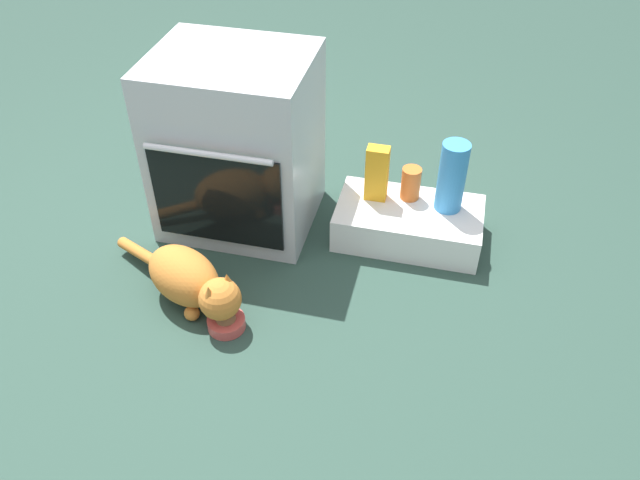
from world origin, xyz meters
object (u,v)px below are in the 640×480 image
(pantry_cabinet, at_px, (408,223))
(sauce_jar, at_px, (411,183))
(oven, at_px, (237,144))
(food_bowl, at_px, (226,322))
(juice_carton, at_px, (377,173))
(cat, at_px, (190,280))
(water_bottle, at_px, (452,177))

(pantry_cabinet, bearing_deg, sauce_jar, 99.83)
(oven, xyz_separation_m, pantry_cabinet, (0.72, 0.02, -0.29))
(food_bowl, bearing_deg, juice_carton, 59.21)
(oven, xyz_separation_m, cat, (-0.01, -0.55, -0.25))
(juice_carton, xyz_separation_m, sauce_jar, (0.14, 0.03, -0.05))
(cat, bearing_deg, juice_carton, 74.72)
(cat, bearing_deg, food_bowl, 0.00)
(juice_carton, bearing_deg, oven, -173.43)
(food_bowl, distance_m, juice_carton, 0.85)
(food_bowl, relative_size, sauce_jar, 0.98)
(food_bowl, xyz_separation_m, juice_carton, (0.42, 0.70, 0.25))
(oven, bearing_deg, food_bowl, -76.73)
(pantry_cabinet, xyz_separation_m, cat, (-0.73, -0.57, 0.04))
(sauce_jar, bearing_deg, food_bowl, -127.07)
(cat, relative_size, sauce_jar, 4.50)
(oven, height_order, food_bowl, oven)
(food_bowl, relative_size, water_bottle, 0.46)
(cat, height_order, sauce_jar, sauce_jar)
(pantry_cabinet, relative_size, water_bottle, 1.98)
(pantry_cabinet, distance_m, juice_carton, 0.25)
(juice_carton, bearing_deg, food_bowl, -120.79)
(food_bowl, bearing_deg, oven, 103.27)
(pantry_cabinet, bearing_deg, cat, -141.97)
(food_bowl, distance_m, water_bottle, 1.04)
(water_bottle, bearing_deg, food_bowl, -135.49)
(cat, xyz_separation_m, juice_carton, (0.58, 0.61, 0.16))
(water_bottle, bearing_deg, sauce_jar, 168.74)
(oven, distance_m, sauce_jar, 0.73)
(sauce_jar, bearing_deg, water_bottle, -11.26)
(pantry_cabinet, bearing_deg, water_bottle, 17.20)
(pantry_cabinet, height_order, water_bottle, water_bottle)
(cat, bearing_deg, oven, 116.77)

